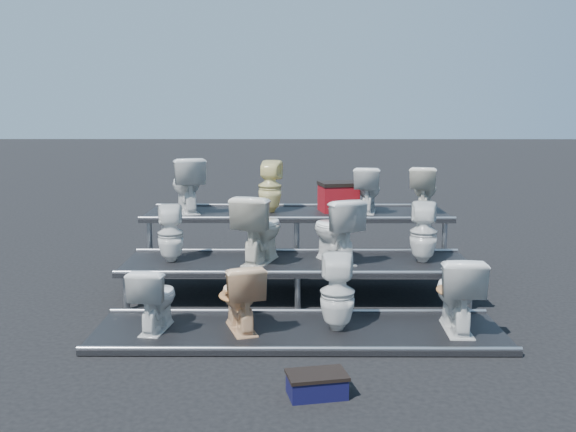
{
  "coord_description": "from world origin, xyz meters",
  "views": [
    {
      "loc": [
        -0.07,
        -7.61,
        2.32
      ],
      "look_at": [
        -0.11,
        0.1,
        1.01
      ],
      "focal_mm": 40.0,
      "sensor_mm": 36.0,
      "label": 1
    }
  ],
  "objects_px": {
    "toilet_3": "(457,293)",
    "toilet_10": "(368,189)",
    "toilet_8": "(187,185)",
    "toilet_11": "(424,189)",
    "toilet_9": "(270,187)",
    "red_crate": "(338,198)",
    "toilet_4": "(171,234)",
    "toilet_5": "(259,228)",
    "toilet_1": "(240,296)",
    "toilet_0": "(155,298)",
    "toilet_2": "(337,293)",
    "toilet_6": "(335,230)",
    "step_stool": "(317,386)",
    "toilet_7": "(424,232)"
  },
  "relations": [
    {
      "from": "toilet_4",
      "to": "toilet_8",
      "type": "bearing_deg",
      "value": -100.18
    },
    {
      "from": "toilet_1",
      "to": "red_crate",
      "type": "xyz_separation_m",
      "value": [
        1.19,
        2.7,
        0.63
      ]
    },
    {
      "from": "toilet_2",
      "to": "toilet_7",
      "type": "height_order",
      "value": "toilet_7"
    },
    {
      "from": "toilet_4",
      "to": "toilet_8",
      "type": "relative_size",
      "value": 0.89
    },
    {
      "from": "toilet_4",
      "to": "toilet_6",
      "type": "xyz_separation_m",
      "value": [
        2.0,
        0.0,
        0.05
      ]
    },
    {
      "from": "toilet_8",
      "to": "red_crate",
      "type": "distance_m",
      "value": 2.15
    },
    {
      "from": "toilet_6",
      "to": "toilet_9",
      "type": "bearing_deg",
      "value": -81.37
    },
    {
      "from": "toilet_5",
      "to": "toilet_8",
      "type": "distance_m",
      "value": 1.73
    },
    {
      "from": "toilet_7",
      "to": "toilet_9",
      "type": "relative_size",
      "value": 1.01
    },
    {
      "from": "toilet_11",
      "to": "red_crate",
      "type": "relative_size",
      "value": 1.28
    },
    {
      "from": "toilet_8",
      "to": "toilet_11",
      "type": "height_order",
      "value": "toilet_8"
    },
    {
      "from": "toilet_4",
      "to": "step_stool",
      "type": "xyz_separation_m",
      "value": [
        1.67,
        -2.71,
        -0.72
      ]
    },
    {
      "from": "toilet_10",
      "to": "red_crate",
      "type": "distance_m",
      "value": 0.44
    },
    {
      "from": "toilet_1",
      "to": "toilet_4",
      "type": "bearing_deg",
      "value": -71.8
    },
    {
      "from": "toilet_3",
      "to": "toilet_5",
      "type": "height_order",
      "value": "toilet_5"
    },
    {
      "from": "toilet_7",
      "to": "red_crate",
      "type": "distance_m",
      "value": 1.69
    },
    {
      "from": "toilet_3",
      "to": "toilet_10",
      "type": "bearing_deg",
      "value": -74.23
    },
    {
      "from": "toilet_1",
      "to": "toilet_7",
      "type": "bearing_deg",
      "value": -166.3
    },
    {
      "from": "toilet_11",
      "to": "red_crate",
      "type": "xyz_separation_m",
      "value": [
        -1.19,
        0.1,
        -0.14
      ]
    },
    {
      "from": "toilet_2",
      "to": "toilet_7",
      "type": "xyz_separation_m",
      "value": [
        1.13,
        1.3,
        0.37
      ]
    },
    {
      "from": "toilet_7",
      "to": "toilet_9",
      "type": "bearing_deg",
      "value": -24.34
    },
    {
      "from": "toilet_3",
      "to": "toilet_4",
      "type": "relative_size",
      "value": 1.14
    },
    {
      "from": "toilet_6",
      "to": "toilet_7",
      "type": "relative_size",
      "value": 1.08
    },
    {
      "from": "toilet_2",
      "to": "toilet_6",
      "type": "distance_m",
      "value": 1.36
    },
    {
      "from": "toilet_6",
      "to": "step_stool",
      "type": "distance_m",
      "value": 2.84
    },
    {
      "from": "toilet_3",
      "to": "toilet_4",
      "type": "distance_m",
      "value": 3.43
    },
    {
      "from": "toilet_6",
      "to": "red_crate",
      "type": "relative_size",
      "value": 1.55
    },
    {
      "from": "toilet_3",
      "to": "red_crate",
      "type": "bearing_deg",
      "value": -66.84
    },
    {
      "from": "toilet_10",
      "to": "red_crate",
      "type": "bearing_deg",
      "value": -1.93
    },
    {
      "from": "toilet_10",
      "to": "toilet_2",
      "type": "bearing_deg",
      "value": 88.6
    },
    {
      "from": "toilet_7",
      "to": "toilet_10",
      "type": "relative_size",
      "value": 1.13
    },
    {
      "from": "toilet_5",
      "to": "toilet_1",
      "type": "bearing_deg",
      "value": 102.26
    },
    {
      "from": "toilet_0",
      "to": "toilet_8",
      "type": "bearing_deg",
      "value": -79.99
    },
    {
      "from": "toilet_8",
      "to": "toilet_11",
      "type": "xyz_separation_m",
      "value": [
        3.32,
        0.0,
        -0.06
      ]
    },
    {
      "from": "toilet_3",
      "to": "toilet_7",
      "type": "xyz_separation_m",
      "value": [
        -0.09,
        1.3,
        0.37
      ]
    },
    {
      "from": "toilet_7",
      "to": "toilet_9",
      "type": "height_order",
      "value": "toilet_9"
    },
    {
      "from": "toilet_0",
      "to": "toilet_5",
      "type": "bearing_deg",
      "value": -119.36
    },
    {
      "from": "toilet_9",
      "to": "toilet_10",
      "type": "bearing_deg",
      "value": -169.95
    },
    {
      "from": "toilet_2",
      "to": "toilet_5",
      "type": "distance_m",
      "value": 1.61
    },
    {
      "from": "toilet_5",
      "to": "toilet_10",
      "type": "xyz_separation_m",
      "value": [
        1.46,
        1.3,
        0.31
      ]
    },
    {
      "from": "toilet_0",
      "to": "toilet_9",
      "type": "distance_m",
      "value": 2.94
    },
    {
      "from": "toilet_10",
      "to": "red_crate",
      "type": "relative_size",
      "value": 1.27
    },
    {
      "from": "toilet_3",
      "to": "toilet_10",
      "type": "distance_m",
      "value": 2.77
    },
    {
      "from": "toilet_3",
      "to": "toilet_0",
      "type": "bearing_deg",
      "value": 2.39
    },
    {
      "from": "toilet_11",
      "to": "red_crate",
      "type": "distance_m",
      "value": 1.2
    },
    {
      "from": "toilet_0",
      "to": "toilet_7",
      "type": "bearing_deg",
      "value": -148.1
    },
    {
      "from": "toilet_1",
      "to": "toilet_11",
      "type": "bearing_deg",
      "value": -150.25
    },
    {
      "from": "toilet_5",
      "to": "toilet_9",
      "type": "height_order",
      "value": "toilet_9"
    },
    {
      "from": "toilet_1",
      "to": "toilet_2",
      "type": "relative_size",
      "value": 0.9
    },
    {
      "from": "toilet_6",
      "to": "step_stool",
      "type": "height_order",
      "value": "toilet_6"
    }
  ]
}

